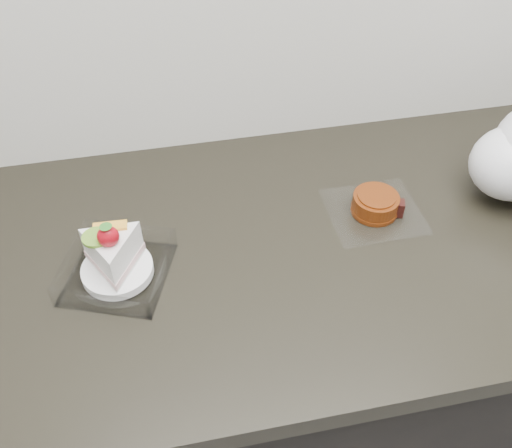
% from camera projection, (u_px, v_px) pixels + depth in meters
% --- Properties ---
extents(counter, '(2.04, 0.64, 0.90)m').
position_uv_depth(counter, '(309.00, 371.00, 1.31)').
color(counter, black).
rests_on(counter, ground).
extents(cake_tray, '(0.20, 0.20, 0.12)m').
position_uv_depth(cake_tray, '(115.00, 262.00, 0.91)').
color(cake_tray, white).
rests_on(cake_tray, counter).
extents(mooncake_wrap, '(0.17, 0.16, 0.04)m').
position_uv_depth(mooncake_wrap, '(376.00, 205.00, 1.02)').
color(mooncake_wrap, white).
rests_on(mooncake_wrap, counter).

